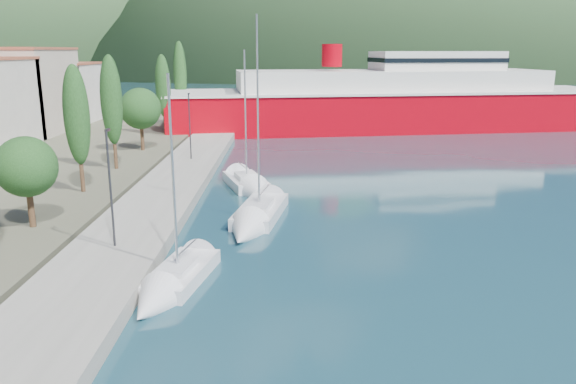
{
  "coord_description": "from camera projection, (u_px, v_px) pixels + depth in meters",
  "views": [
    {
      "loc": [
        -0.06,
        -14.25,
        10.66
      ],
      "look_at": [
        0.0,
        14.0,
        3.5
      ],
      "focal_mm": 35.0,
      "sensor_mm": 36.0,
      "label": 1
    }
  ],
  "objects": [
    {
      "name": "ground",
      "position": [
        287.0,
        96.0,
        132.75
      ],
      "size": [
        1400.0,
        1400.0,
        0.0
      ],
      "primitive_type": "plane",
      "color": "#1A404E"
    },
    {
      "name": "quay",
      "position": [
        166.0,
        193.0,
        41.52
      ],
      "size": [
        5.0,
        88.0,
        0.8
      ],
      "primitive_type": "cube",
      "color": "gray",
      "rests_on": "ground"
    },
    {
      "name": "tree_row",
      "position": [
        109.0,
        110.0,
        46.58
      ],
      "size": [
        4.14,
        66.12,
        11.18
      ],
      "color": "#47301E",
      "rests_on": "land_strip"
    },
    {
      "name": "lamp_posts",
      "position": [
        114.0,
        181.0,
        29.02
      ],
      "size": [
        0.15,
        46.4,
        6.06
      ],
      "color": "#2D2D33",
      "rests_on": "quay"
    },
    {
      "name": "sailboat_near",
      "position": [
        166.0,
        290.0,
        25.02
      ],
      "size": [
        3.6,
        7.63,
        10.56
      ],
      "color": "silver",
      "rests_on": "ground"
    },
    {
      "name": "sailboat_mid",
      "position": [
        253.0,
        222.0,
        34.67
      ],
      "size": [
        4.09,
        9.83,
        13.74
      ],
      "color": "silver",
      "rests_on": "ground"
    },
    {
      "name": "sailboat_far",
      "position": [
        252.0,
        188.0,
        43.25
      ],
      "size": [
        4.91,
        8.34,
        11.68
      ],
      "color": "silver",
      "rests_on": "ground"
    },
    {
      "name": "ferry",
      "position": [
        392.0,
        102.0,
        77.17
      ],
      "size": [
        61.9,
        21.44,
        12.05
      ],
      "color": "#AB000D",
      "rests_on": "ground"
    }
  ]
}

